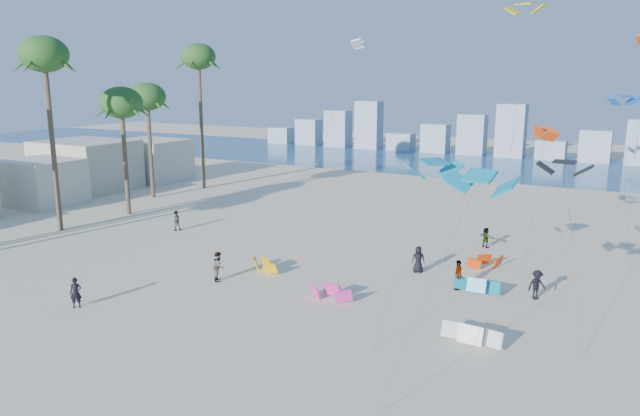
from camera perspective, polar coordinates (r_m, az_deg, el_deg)
The scene contains 10 objects.
ground at distance 28.26m, azimuth -22.23°, elevation -14.55°, with size 220.00×220.00×0.00m, color beige.
ocean at distance 90.49m, azimuth 15.68°, elevation 4.11°, with size 220.00×220.00×0.00m, color navy.
kitesurfer_near at distance 35.37m, azimuth -22.51°, elevation -7.58°, with size 0.62×0.41×1.71m, color black.
kitesurfer_mid at distance 37.44m, azimuth -9.76°, elevation -5.57°, with size 0.90×0.70×1.86m, color gray.
kitesurfers_far at distance 40.23m, azimuth 10.80°, elevation -4.46°, with size 36.54×10.91×1.82m.
grounded_kites at distance 35.72m, azimuth 14.90°, elevation -7.53°, with size 28.36×16.16×0.97m.
flying_kites at distance 38.91m, azimuth 22.19°, elevation 9.86°, with size 36.26×32.95×18.60m.
palm_row at distance 53.52m, azimuth -25.55°, elevation 10.44°, with size 7.58×44.80×16.15m.
beachfront_buildings at distance 65.66m, azimuth -27.03°, elevation 2.56°, with size 11.50×43.00×6.00m.
distant_skyline at distance 100.09m, azimuth 16.47°, elevation 6.60°, with size 85.00×3.00×8.40m.
Camera 1 is at (20.26, -15.32, 12.38)m, focal length 33.14 mm.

